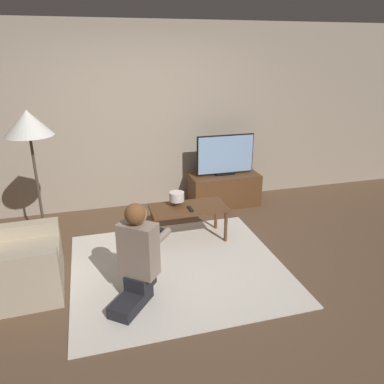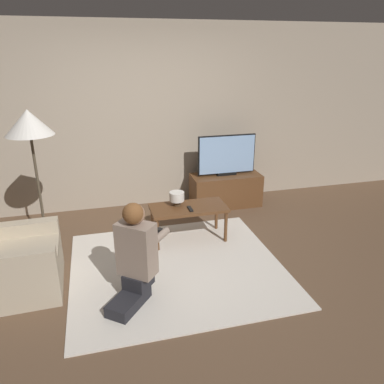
{
  "view_description": "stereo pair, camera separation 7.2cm",
  "coord_description": "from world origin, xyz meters",
  "px_view_note": "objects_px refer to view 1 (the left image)",
  "views": [
    {
      "loc": [
        -0.8,
        -3.41,
        2.23
      ],
      "look_at": [
        0.32,
        0.57,
        0.64
      ],
      "focal_mm": 35.0,
      "sensor_mm": 36.0,
      "label": 1
    },
    {
      "loc": [
        -0.73,
        -3.43,
        2.23
      ],
      "look_at": [
        0.32,
        0.57,
        0.64
      ],
      "focal_mm": 35.0,
      "sensor_mm": 36.0,
      "label": 2
    }
  ],
  "objects_px": {
    "coffee_table": "(188,211)",
    "armchair": "(13,266)",
    "floor_lamp": "(29,129)",
    "table_lamp": "(177,197)",
    "person_kneeling": "(138,254)",
    "tv": "(225,155)"
  },
  "relations": [
    {
      "from": "coffee_table",
      "to": "armchair",
      "type": "distance_m",
      "value": 1.99
    },
    {
      "from": "floor_lamp",
      "to": "table_lamp",
      "type": "xyz_separation_m",
      "value": [
        1.54,
        -0.08,
        -0.9
      ]
    },
    {
      "from": "armchair",
      "to": "person_kneeling",
      "type": "bearing_deg",
      "value": -112.67
    },
    {
      "from": "tv",
      "to": "coffee_table",
      "type": "relative_size",
      "value": 0.94
    },
    {
      "from": "armchair",
      "to": "person_kneeling",
      "type": "relative_size",
      "value": 0.92
    },
    {
      "from": "table_lamp",
      "to": "coffee_table",
      "type": "bearing_deg",
      "value": -32.04
    },
    {
      "from": "person_kneeling",
      "to": "table_lamp",
      "type": "bearing_deg",
      "value": -81.16
    },
    {
      "from": "coffee_table",
      "to": "person_kneeling",
      "type": "distance_m",
      "value": 1.27
    },
    {
      "from": "coffee_table",
      "to": "tv",
      "type": "bearing_deg",
      "value": 49.14
    },
    {
      "from": "floor_lamp",
      "to": "tv",
      "type": "bearing_deg",
      "value": 17.54
    },
    {
      "from": "floor_lamp",
      "to": "person_kneeling",
      "type": "height_order",
      "value": "floor_lamp"
    },
    {
      "from": "tv",
      "to": "table_lamp",
      "type": "bearing_deg",
      "value": -137.42
    },
    {
      "from": "tv",
      "to": "coffee_table",
      "type": "bearing_deg",
      "value": -130.86
    },
    {
      "from": "floor_lamp",
      "to": "coffee_table",
      "type": "bearing_deg",
      "value": -5.31
    },
    {
      "from": "tv",
      "to": "floor_lamp",
      "type": "xyz_separation_m",
      "value": [
        -2.48,
        -0.78,
        0.67
      ]
    },
    {
      "from": "tv",
      "to": "person_kneeling",
      "type": "relative_size",
      "value": 0.9
    },
    {
      "from": "tv",
      "to": "coffee_table",
      "type": "height_order",
      "value": "tv"
    },
    {
      "from": "tv",
      "to": "armchair",
      "type": "distance_m",
      "value": 3.15
    },
    {
      "from": "tv",
      "to": "armchair",
      "type": "height_order",
      "value": "tv"
    },
    {
      "from": "armchair",
      "to": "coffee_table",
      "type": "bearing_deg",
      "value": -74.93
    },
    {
      "from": "floor_lamp",
      "to": "person_kneeling",
      "type": "relative_size",
      "value": 1.71
    },
    {
      "from": "person_kneeling",
      "to": "table_lamp",
      "type": "distance_m",
      "value": 1.26
    }
  ]
}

